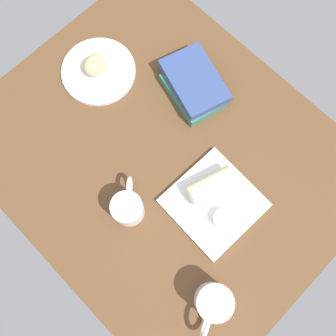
{
  "coord_description": "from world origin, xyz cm",
  "views": [
    {
      "loc": [
        -24.16,
        22.28,
        112.29
      ],
      "look_at": [
        -4.23,
        2.47,
        7.0
      ],
      "focal_mm": 40.19,
      "sensor_mm": 36.0,
      "label": 1
    }
  ],
  "objects_px": {
    "scone_pastry": "(95,65)",
    "second_mug": "(128,208)",
    "round_plate": "(99,71)",
    "breakfast_wrap": "(211,186)",
    "square_plate": "(215,202)",
    "coffee_mug": "(213,303)",
    "sauce_cup": "(222,219)",
    "book_stack": "(194,86)"
  },
  "relations": [
    {
      "from": "coffee_mug",
      "to": "second_mug",
      "type": "distance_m",
      "value": 0.34
    },
    {
      "from": "scone_pastry",
      "to": "coffee_mug",
      "type": "bearing_deg",
      "value": 161.46
    },
    {
      "from": "breakfast_wrap",
      "to": "book_stack",
      "type": "height_order",
      "value": "breakfast_wrap"
    },
    {
      "from": "round_plate",
      "to": "second_mug",
      "type": "xyz_separation_m",
      "value": [
        -0.39,
        0.23,
        0.04
      ]
    },
    {
      "from": "square_plate",
      "to": "sauce_cup",
      "type": "bearing_deg",
      "value": 153.52
    },
    {
      "from": "scone_pastry",
      "to": "sauce_cup",
      "type": "relative_size",
      "value": 1.45
    },
    {
      "from": "round_plate",
      "to": "book_stack",
      "type": "height_order",
      "value": "book_stack"
    },
    {
      "from": "coffee_mug",
      "to": "round_plate",
      "type": "bearing_deg",
      "value": -18.87
    },
    {
      "from": "scone_pastry",
      "to": "second_mug",
      "type": "xyz_separation_m",
      "value": [
        -0.4,
        0.23,
        0.01
      ]
    },
    {
      "from": "scone_pastry",
      "to": "sauce_cup",
      "type": "distance_m",
      "value": 0.61
    },
    {
      "from": "coffee_mug",
      "to": "second_mug",
      "type": "height_order",
      "value": "coffee_mug"
    },
    {
      "from": "sauce_cup",
      "to": "book_stack",
      "type": "relative_size",
      "value": 0.22
    },
    {
      "from": "sauce_cup",
      "to": "book_stack",
      "type": "xyz_separation_m",
      "value": [
        0.34,
        -0.24,
        0.0
      ]
    },
    {
      "from": "round_plate",
      "to": "sauce_cup",
      "type": "relative_size",
      "value": 4.46
    },
    {
      "from": "square_plate",
      "to": "second_mug",
      "type": "relative_size",
      "value": 2.03
    },
    {
      "from": "square_plate",
      "to": "sauce_cup",
      "type": "xyz_separation_m",
      "value": [
        -0.05,
        0.02,
        0.02
      ]
    },
    {
      "from": "breakfast_wrap",
      "to": "second_mug",
      "type": "height_order",
      "value": "second_mug"
    },
    {
      "from": "breakfast_wrap",
      "to": "coffee_mug",
      "type": "relative_size",
      "value": 0.94
    },
    {
      "from": "sauce_cup",
      "to": "second_mug",
      "type": "relative_size",
      "value": 0.45
    },
    {
      "from": "second_mug",
      "to": "breakfast_wrap",
      "type": "bearing_deg",
      "value": -119.86
    },
    {
      "from": "scone_pastry",
      "to": "second_mug",
      "type": "distance_m",
      "value": 0.46
    },
    {
      "from": "round_plate",
      "to": "sauce_cup",
      "type": "height_order",
      "value": "sauce_cup"
    },
    {
      "from": "round_plate",
      "to": "breakfast_wrap",
      "type": "xyz_separation_m",
      "value": [
        -0.51,
        0.03,
        0.04
      ]
    },
    {
      "from": "scone_pastry",
      "to": "round_plate",
      "type": "bearing_deg",
      "value": -146.81
    },
    {
      "from": "breakfast_wrap",
      "to": "square_plate",
      "type": "bearing_deg",
      "value": 170.9
    },
    {
      "from": "scone_pastry",
      "to": "book_stack",
      "type": "relative_size",
      "value": 0.31
    },
    {
      "from": "coffee_mug",
      "to": "book_stack",
      "type": "bearing_deg",
      "value": -41.45
    },
    {
      "from": "scone_pastry",
      "to": "coffee_mug",
      "type": "height_order",
      "value": "coffee_mug"
    },
    {
      "from": "book_stack",
      "to": "scone_pastry",
      "type": "bearing_deg",
      "value": 33.12
    },
    {
      "from": "round_plate",
      "to": "square_plate",
      "type": "relative_size",
      "value": 1.0
    },
    {
      "from": "sauce_cup",
      "to": "book_stack",
      "type": "height_order",
      "value": "book_stack"
    },
    {
      "from": "book_stack",
      "to": "coffee_mug",
      "type": "height_order",
      "value": "coffee_mug"
    },
    {
      "from": "coffee_mug",
      "to": "second_mug",
      "type": "bearing_deg",
      "value": -2.5
    },
    {
      "from": "second_mug",
      "to": "round_plate",
      "type": "bearing_deg",
      "value": -30.92
    },
    {
      "from": "breakfast_wrap",
      "to": "sauce_cup",
      "type": "bearing_deg",
      "value": 170.9
    },
    {
      "from": "book_stack",
      "to": "coffee_mug",
      "type": "relative_size",
      "value": 1.71
    },
    {
      "from": "sauce_cup",
      "to": "round_plate",
      "type": "bearing_deg",
      "value": -6.55
    },
    {
      "from": "square_plate",
      "to": "coffee_mug",
      "type": "xyz_separation_m",
      "value": [
        -0.18,
        0.2,
        0.04
      ]
    },
    {
      "from": "scone_pastry",
      "to": "breakfast_wrap",
      "type": "distance_m",
      "value": 0.52
    },
    {
      "from": "sauce_cup",
      "to": "breakfast_wrap",
      "type": "bearing_deg",
      "value": -26.48
    },
    {
      "from": "square_plate",
      "to": "book_stack",
      "type": "bearing_deg",
      "value": -36.04
    },
    {
      "from": "square_plate",
      "to": "second_mug",
      "type": "distance_m",
      "value": 0.25
    }
  ]
}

